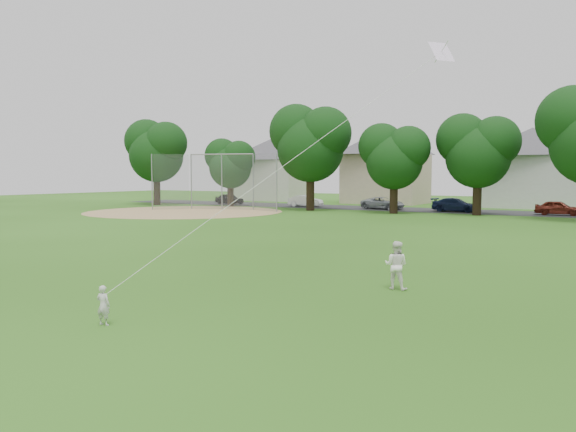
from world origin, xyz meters
The scene contains 10 objects.
ground centered at (0.00, 0.00, 0.00)m, with size 160.00×160.00×0.00m, color #254E12.
street centered at (0.00, 42.00, 0.01)m, with size 90.00×7.00×0.01m, color #2D2D30.
dirt_infield centered at (-26.00, 28.00, 0.01)m, with size 18.00×18.00×0.02m, color #9E7F51.
toddler centered at (-1.02, -2.34, 0.46)m, with size 0.34×0.22×0.92m, color silver.
older_boy centered at (3.17, 4.95, 0.72)m, with size 0.70×0.55×1.45m, color white.
kite centered at (1.48, 2.01, 3.89)m, with size 2.95×4.83×11.94m.
baseball_backstop centered at (-25.11, 32.03, 2.70)m, with size 11.81×5.01×5.40m.
tree_row centered at (2.52, 35.86, 6.30)m, with size 83.80×8.98×10.42m.
parked_cars centered at (-9.13, 41.00, 0.62)m, with size 45.86×2.42×1.25m.
house_row centered at (0.08, 52.00, 5.21)m, with size 76.57×14.25×10.57m.
Camera 1 is at (9.09, -10.78, 3.41)m, focal length 35.00 mm.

